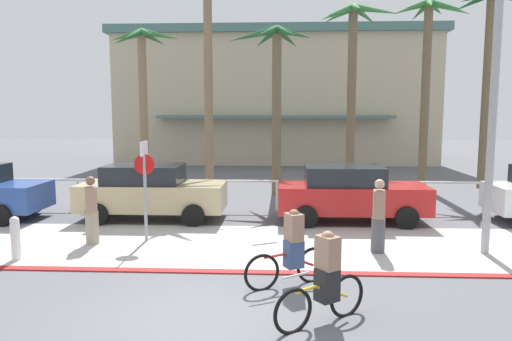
{
  "coord_description": "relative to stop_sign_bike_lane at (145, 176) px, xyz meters",
  "views": [
    {
      "loc": [
        1.23,
        -7.41,
        3.3
      ],
      "look_at": [
        0.56,
        6.0,
        1.66
      ],
      "focal_mm": 33.95,
      "sensor_mm": 36.0,
      "label": 1
    }
  ],
  "objects": [
    {
      "name": "palm_tree_6",
      "position": [
        12.13,
        9.34,
        4.33
      ],
      "size": [
        2.65,
        3.49,
        8.34
      ],
      "color": "brown",
      "rests_on": "ground"
    },
    {
      "name": "car_red_2",
      "position": [
        5.51,
        2.5,
        -0.81
      ],
      "size": [
        4.4,
        2.02,
        1.69
      ],
      "color": "red",
      "rests_on": "ground"
    },
    {
      "name": "bollard_0",
      "position": [
        -2.46,
        -1.72,
        -1.16
      ],
      "size": [
        0.2,
        0.2,
        1.0
      ],
      "color": "white",
      "rests_on": "ground"
    },
    {
      "name": "ground_plane",
      "position": [
        2.18,
        5.5,
        -1.68
      ],
      "size": [
        80.0,
        80.0,
        0.0
      ],
      "primitive_type": "plane",
      "color": "#5B5B60"
    },
    {
      "name": "palm_tree_2",
      "position": [
        0.43,
        8.73,
        5.54
      ],
      "size": [
        3.18,
        3.02,
        10.13
      ],
      "color": "#846B4C",
      "rests_on": "ground"
    },
    {
      "name": "sidewalk_strip",
      "position": [
        2.18,
        -0.3,
        -1.67
      ],
      "size": [
        44.0,
        4.0,
        0.02
      ],
      "primitive_type": "cube",
      "color": "beige",
      "rests_on": "ground"
    },
    {
      "name": "palm_tree_1",
      "position": [
        -2.56,
        9.07,
        3.38
      ],
      "size": [
        3.21,
        2.76,
        6.86
      ],
      "color": "#846B4C",
      "rests_on": "ground"
    },
    {
      "name": "stop_sign_bike_lane",
      "position": [
        0.0,
        0.0,
        0.0
      ],
      "size": [
        0.52,
        0.56,
        2.56
      ],
      "color": "gray",
      "rests_on": "ground"
    },
    {
      "name": "rail_fence",
      "position": [
        2.18,
        4.0,
        -0.84
      ],
      "size": [
        24.87,
        0.08,
        1.04
      ],
      "color": "white",
      "rests_on": "ground"
    },
    {
      "name": "palm_tree_5",
      "position": [
        9.57,
        9.1,
        4.16
      ],
      "size": [
        3.2,
        3.17,
        7.96
      ],
      "color": "brown",
      "rests_on": "ground"
    },
    {
      "name": "cyclist_yellow_1",
      "position": [
        4.11,
        -4.61,
        -0.98
      ],
      "size": [
        1.5,
        1.13,
        1.5
      ],
      "color": "black",
      "rests_on": "ground"
    },
    {
      "name": "pedestrian_1",
      "position": [
        -1.27,
        -0.33,
        -0.88
      ],
      "size": [
        0.43,
        0.47,
        1.72
      ],
      "color": "gray",
      "rests_on": "ground"
    },
    {
      "name": "curb_paint",
      "position": [
        2.18,
        -2.3,
        -1.66
      ],
      "size": [
        44.0,
        0.24,
        0.03
      ],
      "primitive_type": "cube",
      "color": "maroon",
      "rests_on": "ground"
    },
    {
      "name": "pedestrian_0",
      "position": [
        5.71,
        -0.73,
        -0.86
      ],
      "size": [
        0.36,
        0.43,
        1.75
      ],
      "color": "#4C4C51",
      "rests_on": "ground"
    },
    {
      "name": "cyclist_red_0",
      "position": [
        3.63,
        -2.97,
        -0.98
      ],
      "size": [
        1.64,
        0.89,
        1.5
      ],
      "color": "black",
      "rests_on": "ground"
    },
    {
      "name": "palm_tree_3",
      "position": [
        3.2,
        7.27,
        3.19
      ],
      "size": [
        3.3,
        2.98,
        6.61
      ],
      "color": "brown",
      "rests_on": "ground"
    },
    {
      "name": "streetlight_curb",
      "position": [
        8.19,
        -0.92,
        2.6
      ],
      "size": [
        0.24,
        2.54,
        7.5
      ],
      "color": "#9EA0A5",
      "rests_on": "ground"
    },
    {
      "name": "building_backdrop",
      "position": [
        3.07,
        21.57,
        2.59
      ],
      "size": [
        20.62,
        9.56,
        8.5
      ],
      "color": "#BCAD8E",
      "rests_on": "ground"
    },
    {
      "name": "palm_tree_4",
      "position": [
        6.36,
        8.34,
        4.12
      ],
      "size": [
        3.23,
        3.47,
        7.64
      ],
      "color": "brown",
      "rests_on": "ground"
    },
    {
      "name": "car_tan_1",
      "position": [
        -0.54,
        2.53,
        -0.81
      ],
      "size": [
        4.4,
        2.02,
        1.69
      ],
      "color": "tan",
      "rests_on": "ground"
    }
  ]
}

